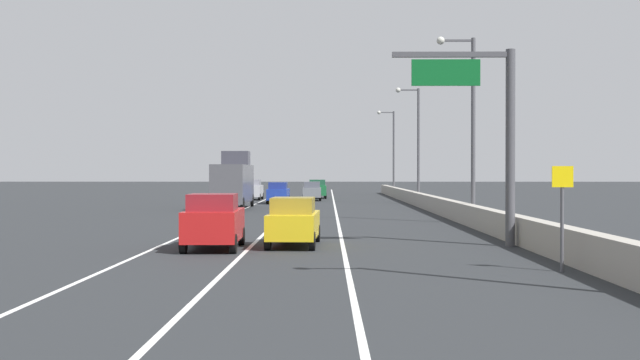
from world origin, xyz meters
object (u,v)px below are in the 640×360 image
(lamp_post_right_second, at_px, (469,116))
(car_silver_3, at_px, (253,190))
(lamp_post_right_third, at_px, (416,137))
(box_truck, at_px, (233,182))
(lamp_post_right_fourth, at_px, (392,147))
(car_gray_2, at_px, (312,191))
(overhead_sign_gantry, at_px, (491,122))
(car_yellow_4, at_px, (294,222))
(speed_advisory_sign, at_px, (562,210))
(car_blue_0, at_px, (278,193))
(car_green_1, at_px, (317,189))
(car_red_5, at_px, (214,222))

(lamp_post_right_second, relative_size, car_silver_3, 2.32)
(lamp_post_right_third, bearing_deg, lamp_post_right_second, -89.99)
(car_silver_3, bearing_deg, box_truck, -89.02)
(lamp_post_right_second, bearing_deg, lamp_post_right_fourth, 90.01)
(lamp_post_right_second, xyz_separation_m, car_gray_2, (-9.34, 34.60, -4.96))
(overhead_sign_gantry, bearing_deg, car_yellow_4, 179.76)
(lamp_post_right_third, bearing_deg, overhead_sign_gantry, -92.25)
(speed_advisory_sign, distance_m, car_yellow_4, 11.05)
(car_gray_2, bearing_deg, overhead_sign_gantry, -80.77)
(car_blue_0, bearing_deg, lamp_post_right_fourth, 63.81)
(overhead_sign_gantry, distance_m, lamp_post_right_third, 39.37)
(lamp_post_right_second, relative_size, car_green_1, 2.20)
(lamp_post_right_fourth, distance_m, car_gray_2, 20.31)
(car_blue_0, distance_m, car_yellow_4, 40.57)
(car_yellow_4, bearing_deg, car_blue_0, 94.47)
(car_blue_0, relative_size, car_green_1, 0.98)
(lamp_post_right_second, height_order, car_silver_3, lamp_post_right_second)
(speed_advisory_sign, relative_size, lamp_post_right_second, 0.29)
(lamp_post_right_third, distance_m, car_blue_0, 13.22)
(lamp_post_right_fourth, distance_m, car_blue_0, 28.10)
(box_truck, bearing_deg, car_silver_3, 90.98)
(lamp_post_right_fourth, height_order, car_green_1, lamp_post_right_fourth)
(lamp_post_right_fourth, xyz_separation_m, car_silver_3, (-15.39, -15.56, -4.86))
(car_gray_2, bearing_deg, car_yellow_4, -89.66)
(car_blue_0, bearing_deg, car_yellow_4, -85.53)
(car_blue_0, height_order, car_yellow_4, car_blue_0)
(car_yellow_4, distance_m, box_truck, 31.22)
(car_silver_3, bearing_deg, speed_advisory_sign, -76.00)
(speed_advisory_sign, relative_size, lamp_post_right_third, 0.29)
(car_gray_2, distance_m, car_red_5, 49.25)
(overhead_sign_gantry, relative_size, car_gray_2, 1.75)
(overhead_sign_gantry, relative_size, car_yellow_4, 1.66)
(overhead_sign_gantry, relative_size, speed_advisory_sign, 2.50)
(lamp_post_right_second, bearing_deg, car_green_1, 102.26)
(speed_advisory_sign, height_order, lamp_post_right_third, lamp_post_right_third)
(overhead_sign_gantry, bearing_deg, car_blue_0, 104.77)
(box_truck, bearing_deg, lamp_post_right_second, -48.92)
(lamp_post_right_third, bearing_deg, lamp_post_right_fourth, 90.01)
(car_green_1, bearing_deg, box_truck, -104.58)
(lamp_post_right_second, xyz_separation_m, lamp_post_right_third, (-0.01, 25.97, 0.00))
(speed_advisory_sign, distance_m, box_truck, 40.72)
(car_silver_3, bearing_deg, car_red_5, -86.11)
(car_silver_3, xyz_separation_m, car_red_5, (3.47, -50.97, -0.02))
(car_green_1, xyz_separation_m, car_silver_3, (-6.49, -4.60, 0.03))
(lamp_post_right_second, height_order, car_green_1, lamp_post_right_second)
(lamp_post_right_fourth, xyz_separation_m, car_green_1, (-8.90, -10.95, -4.89))
(speed_advisory_sign, xyz_separation_m, box_truck, (-13.97, 38.25, 0.30))
(lamp_post_right_second, height_order, car_red_5, lamp_post_right_second)
(lamp_post_right_third, xyz_separation_m, car_red_5, (-11.93, -40.55, -4.88))
(lamp_post_right_third, height_order, car_yellow_4, lamp_post_right_third)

